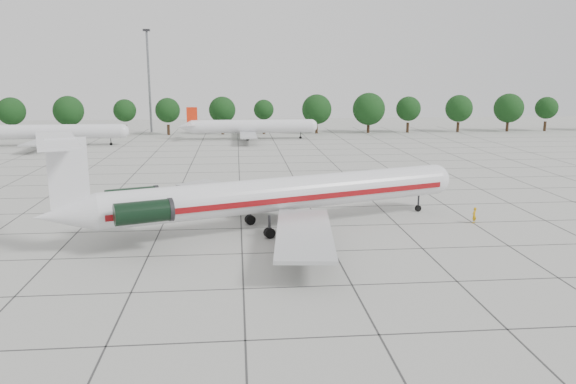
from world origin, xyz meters
name	(u,v)px	position (x,y,z in m)	size (l,w,h in m)	color
ground	(320,226)	(0.00, 0.00, 0.00)	(260.00, 260.00, 0.00)	#ADADA5
apron_joints	(303,194)	(0.00, 15.00, 0.01)	(170.00, 170.00, 0.02)	#383838
main_airliner	(265,195)	(-5.63, -0.90, 3.55)	(41.88, 31.92, 10.06)	silver
ground_crew	(474,215)	(16.04, -0.24, 0.84)	(0.61, 0.40, 1.68)	#C88F0B
bg_airliner_b	(54,132)	(-46.13, 66.27, 2.91)	(28.24, 27.20, 7.40)	silver
bg_airliner_c	(251,127)	(-4.99, 74.09, 2.91)	(28.24, 27.20, 7.40)	silver
tree_line	(222,110)	(-11.68, 85.00, 5.98)	(249.86, 8.44, 10.22)	#332114
floodlight_mast	(149,75)	(-30.00, 92.00, 14.28)	(1.60, 1.60, 25.45)	slate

